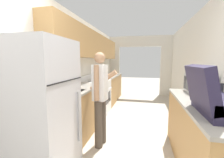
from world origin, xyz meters
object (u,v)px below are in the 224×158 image
at_px(person, 100,97).
at_px(microwave, 199,84).
at_px(range_oven, 97,97).
at_px(refrigerator, 41,111).
at_px(suitcase, 216,99).
at_px(knife, 101,78).

distance_m(person, microwave, 1.65).
bearing_deg(range_oven, refrigerator, -88.74).
height_order(person, microwave, person).
height_order(suitcase, knife, suitcase).
xyz_separation_m(range_oven, person, (0.54, -1.46, 0.38)).
bearing_deg(microwave, refrigerator, -151.24).
bearing_deg(microwave, suitcase, -99.80).
relative_size(refrigerator, microwave, 3.30).
relative_size(suitcase, microwave, 1.25).
relative_size(range_oven, microwave, 2.06).
distance_m(range_oven, microwave, 2.51).
bearing_deg(range_oven, microwave, -28.06).
xyz_separation_m(refrigerator, person, (0.49, 0.83, -0.00)).
height_order(refrigerator, knife, refrigerator).
relative_size(refrigerator, range_oven, 1.60).
xyz_separation_m(suitcase, microwave, (0.18, 1.04, -0.00)).
xyz_separation_m(range_oven, suitcase, (1.96, -2.18, 0.61)).
distance_m(refrigerator, suitcase, 1.93).
xyz_separation_m(person, microwave, (1.60, 0.32, 0.23)).
height_order(suitcase, microwave, suitcase).
xyz_separation_m(refrigerator, suitcase, (1.91, 0.11, 0.22)).
bearing_deg(refrigerator, suitcase, 3.21).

